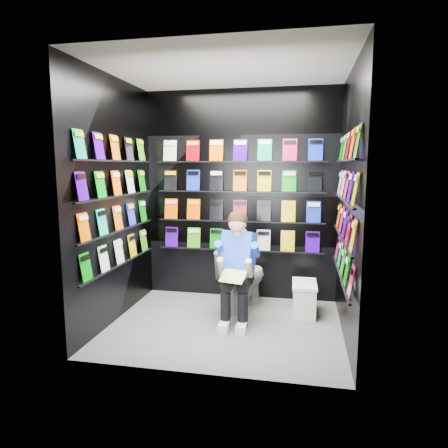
# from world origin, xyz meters

# --- Properties ---
(floor) EXTENTS (2.40, 2.40, 0.00)m
(floor) POSITION_xyz_m (0.00, 0.00, 0.00)
(floor) COLOR slate
(floor) RESTS_ON ground
(ceiling) EXTENTS (2.40, 2.40, 0.00)m
(ceiling) POSITION_xyz_m (0.00, 0.00, 2.60)
(ceiling) COLOR white
(ceiling) RESTS_ON floor
(wall_back) EXTENTS (2.40, 0.04, 2.60)m
(wall_back) POSITION_xyz_m (0.00, 1.00, 1.30)
(wall_back) COLOR black
(wall_back) RESTS_ON floor
(wall_front) EXTENTS (2.40, 0.04, 2.60)m
(wall_front) POSITION_xyz_m (0.00, -1.00, 1.30)
(wall_front) COLOR black
(wall_front) RESTS_ON floor
(wall_left) EXTENTS (0.04, 2.00, 2.60)m
(wall_left) POSITION_xyz_m (-1.20, 0.00, 1.30)
(wall_left) COLOR black
(wall_left) RESTS_ON floor
(wall_right) EXTENTS (0.04, 2.00, 2.60)m
(wall_right) POSITION_xyz_m (1.20, 0.00, 1.30)
(wall_right) COLOR black
(wall_right) RESTS_ON floor
(comics_back) EXTENTS (2.10, 0.06, 1.37)m
(comics_back) POSITION_xyz_m (0.00, 0.97, 1.31)
(comics_back) COLOR #DE5D10
(comics_back) RESTS_ON wall_back
(comics_left) EXTENTS (0.06, 1.70, 1.37)m
(comics_left) POSITION_xyz_m (-1.17, 0.00, 1.31)
(comics_left) COLOR #DE5D10
(comics_left) RESTS_ON wall_left
(comics_right) EXTENTS (0.06, 1.70, 1.37)m
(comics_right) POSITION_xyz_m (1.17, 0.00, 1.31)
(comics_right) COLOR #DE5D10
(comics_right) RESTS_ON wall_right
(toilet) EXTENTS (0.59, 0.83, 0.73)m
(toilet) POSITION_xyz_m (0.11, 0.60, 0.37)
(toilet) COLOR silver
(toilet) RESTS_ON floor
(longbox) EXTENTS (0.26, 0.45, 0.34)m
(longbox) POSITION_xyz_m (0.81, 0.50, 0.17)
(longbox) COLOR white
(longbox) RESTS_ON floor
(longbox_lid) EXTENTS (0.28, 0.48, 0.03)m
(longbox_lid) POSITION_xyz_m (0.81, 0.50, 0.35)
(longbox_lid) COLOR white
(longbox_lid) RESTS_ON longbox
(reader) EXTENTS (0.62, 0.78, 1.26)m
(reader) POSITION_xyz_m (0.11, 0.22, 0.74)
(reader) COLOR #0D37C8
(reader) RESTS_ON toilet
(held_comic) EXTENTS (0.28, 0.20, 0.11)m
(held_comic) POSITION_xyz_m (0.11, -0.13, 0.58)
(held_comic) COLOR #319F5B
(held_comic) RESTS_ON reader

